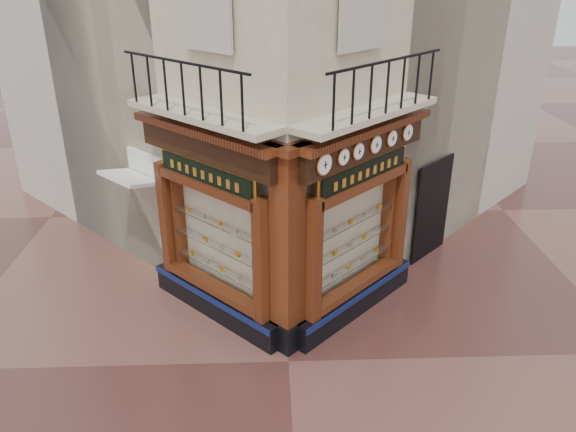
{
  "coord_description": "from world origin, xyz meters",
  "views": [
    {
      "loc": [
        -0.32,
        -8.18,
        6.68
      ],
      "look_at": [
        0.07,
        2.0,
        2.0
      ],
      "focal_mm": 35.0,
      "sensor_mm": 36.0,
      "label": 1
    }
  ],
  "objects_px": {
    "clock_e": "(392,138)",
    "awning": "(142,278)",
    "clock_c": "(358,151)",
    "signboard_right": "(364,172)",
    "clock_b": "(343,157)",
    "signboard_left": "(206,174)",
    "clock_f": "(407,132)",
    "clock_a": "(324,164)",
    "clock_d": "(375,144)",
    "corner_pilaster": "(288,254)"
  },
  "relations": [
    {
      "from": "clock_a",
      "to": "clock_d",
      "type": "distance_m",
      "value": 1.47
    },
    {
      "from": "clock_d",
      "to": "awning",
      "type": "relative_size",
      "value": 0.27
    },
    {
      "from": "clock_c",
      "to": "signboard_left",
      "type": "height_order",
      "value": "clock_c"
    },
    {
      "from": "clock_b",
      "to": "clock_d",
      "type": "bearing_deg",
      "value": -0.0
    },
    {
      "from": "clock_b",
      "to": "clock_e",
      "type": "xyz_separation_m",
      "value": [
        1.05,
        1.05,
        0.0
      ]
    },
    {
      "from": "awning",
      "to": "signboard_right",
      "type": "bearing_deg",
      "value": -153.13
    },
    {
      "from": "corner_pilaster",
      "to": "clock_f",
      "type": "relative_size",
      "value": 11.67
    },
    {
      "from": "clock_e",
      "to": "awning",
      "type": "relative_size",
      "value": 0.25
    },
    {
      "from": "clock_d",
      "to": "clock_f",
      "type": "bearing_deg",
      "value": 0.0
    },
    {
      "from": "corner_pilaster",
      "to": "signboard_left",
      "type": "bearing_deg",
      "value": 100.25
    },
    {
      "from": "clock_c",
      "to": "signboard_right",
      "type": "distance_m",
      "value": 0.66
    },
    {
      "from": "clock_a",
      "to": "clock_f",
      "type": "distance_m",
      "value": 2.54
    },
    {
      "from": "clock_b",
      "to": "signboard_right",
      "type": "bearing_deg",
      "value": 7.68
    },
    {
      "from": "clock_f",
      "to": "clock_e",
      "type": "bearing_deg",
      "value": -180.0
    },
    {
      "from": "clock_f",
      "to": "signboard_left",
      "type": "distance_m",
      "value": 3.97
    },
    {
      "from": "clock_a",
      "to": "clock_b",
      "type": "distance_m",
      "value": 0.51
    },
    {
      "from": "clock_a",
      "to": "clock_f",
      "type": "relative_size",
      "value": 1.13
    },
    {
      "from": "clock_e",
      "to": "signboard_left",
      "type": "xyz_separation_m",
      "value": [
        -3.47,
        -0.39,
        -0.52
      ]
    },
    {
      "from": "clock_e",
      "to": "clock_c",
      "type": "bearing_deg",
      "value": 180.0
    },
    {
      "from": "clock_c",
      "to": "clock_a",
      "type": "bearing_deg",
      "value": -180.0
    },
    {
      "from": "clock_e",
      "to": "awning",
      "type": "xyz_separation_m",
      "value": [
        -5.28,
        1.16,
        -3.62
      ]
    },
    {
      "from": "corner_pilaster",
      "to": "signboard_right",
      "type": "bearing_deg",
      "value": -10.25
    },
    {
      "from": "clock_f",
      "to": "signboard_left",
      "type": "bearing_deg",
      "value": 146.4
    },
    {
      "from": "clock_f",
      "to": "signboard_left",
      "type": "height_order",
      "value": "clock_f"
    },
    {
      "from": "corner_pilaster",
      "to": "clock_e",
      "type": "height_order",
      "value": "corner_pilaster"
    },
    {
      "from": "clock_c",
      "to": "clock_b",
      "type": "bearing_deg",
      "value": -180.0
    },
    {
      "from": "clock_b",
      "to": "clock_e",
      "type": "distance_m",
      "value": 1.48
    },
    {
      "from": "clock_b",
      "to": "signboard_right",
      "type": "distance_m",
      "value": 0.98
    },
    {
      "from": "corner_pilaster",
      "to": "awning",
      "type": "height_order",
      "value": "corner_pilaster"
    },
    {
      "from": "clock_c",
      "to": "clock_e",
      "type": "xyz_separation_m",
      "value": [
        0.75,
        0.75,
        0.0
      ]
    },
    {
      "from": "corner_pilaster",
      "to": "signboard_right",
      "type": "xyz_separation_m",
      "value": [
        1.46,
        1.01,
        1.15
      ]
    },
    {
      "from": "clock_c",
      "to": "signboard_left",
      "type": "relative_size",
      "value": 0.17
    },
    {
      "from": "clock_e",
      "to": "clock_d",
      "type": "bearing_deg",
      "value": -180.0
    },
    {
      "from": "clock_a",
      "to": "corner_pilaster",
      "type": "bearing_deg",
      "value": 134.31
    },
    {
      "from": "clock_e",
      "to": "signboard_right",
      "type": "relative_size",
      "value": 0.17
    },
    {
      "from": "clock_b",
      "to": "clock_c",
      "type": "distance_m",
      "value": 0.43
    },
    {
      "from": "clock_b",
      "to": "awning",
      "type": "distance_m",
      "value": 5.99
    },
    {
      "from": "awning",
      "to": "signboard_right",
      "type": "height_order",
      "value": "signboard_right"
    },
    {
      "from": "clock_d",
      "to": "awning",
      "type": "bearing_deg",
      "value": 117.65
    },
    {
      "from": "clock_a",
      "to": "awning",
      "type": "distance_m",
      "value": 5.89
    },
    {
      "from": "corner_pilaster",
      "to": "clock_d",
      "type": "relative_size",
      "value": 11.67
    },
    {
      "from": "clock_b",
      "to": "signboard_left",
      "type": "distance_m",
      "value": 2.56
    },
    {
      "from": "clock_e",
      "to": "clock_a",
      "type": "bearing_deg",
      "value": 180.0
    },
    {
      "from": "clock_d",
      "to": "signboard_right",
      "type": "height_order",
      "value": "clock_d"
    },
    {
      "from": "awning",
      "to": "clock_d",
      "type": "bearing_deg",
      "value": -152.35
    },
    {
      "from": "clock_a",
      "to": "clock_d",
      "type": "xyz_separation_m",
      "value": [
        1.04,
        1.04,
        0.0
      ]
    },
    {
      "from": "clock_b",
      "to": "awning",
      "type": "height_order",
      "value": "clock_b"
    },
    {
      "from": "clock_a",
      "to": "signboard_right",
      "type": "distance_m",
      "value": 1.44
    },
    {
      "from": "clock_a",
      "to": "clock_f",
      "type": "xyz_separation_m",
      "value": [
        1.8,
        1.8,
        0.0
      ]
    },
    {
      "from": "signboard_right",
      "to": "clock_a",
      "type": "bearing_deg",
      "value": -175.26
    }
  ]
}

